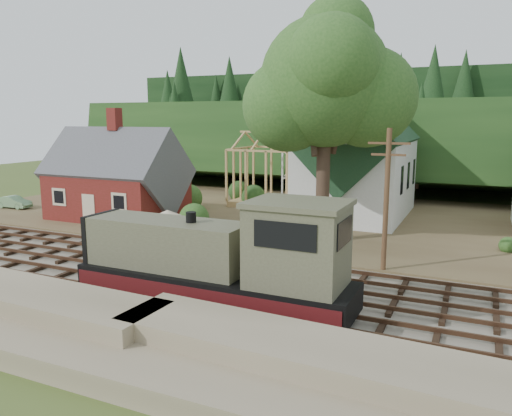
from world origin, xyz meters
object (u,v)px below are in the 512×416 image
at_px(car_green, 14,202).
at_px(patio_set, 168,215).
at_px(locomotive, 222,262).
at_px(car_blue, 250,232).

relative_size(car_green, patio_set, 1.56).
height_order(locomotive, car_blue, locomotive).
distance_m(car_blue, patio_set, 5.69).
distance_m(car_blue, car_green, 25.05).
xyz_separation_m(car_green, patio_set, (20.20, -4.74, 1.30)).
bearing_deg(car_blue, patio_set, -177.21).
distance_m(locomotive, car_green, 31.82).
relative_size(car_blue, patio_set, 1.43).
bearing_deg(patio_set, locomotive, -44.33).
bearing_deg(patio_set, car_blue, 30.37).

